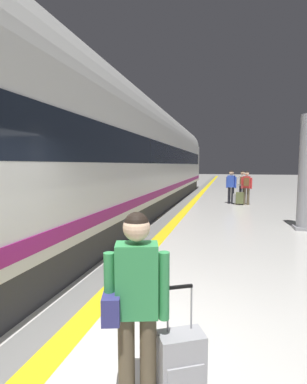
{
  "coord_description": "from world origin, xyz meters",
  "views": [
    {
      "loc": [
        0.97,
        -2.49,
        2.06
      ],
      "look_at": [
        -0.88,
        4.58,
        1.35
      ],
      "focal_mm": 26.46,
      "sensor_mm": 36.0,
      "label": 1
    }
  ],
  "objects_px": {
    "passenger_near": "(231,184)",
    "passenger_mid": "(242,183)",
    "high_speed_train": "(120,153)",
    "passenger_far": "(247,185)",
    "suitcase_far": "(240,198)",
    "duffel_bag_mid": "(236,198)",
    "traveller_foreground": "(135,299)",
    "rolling_suitcase_foreground": "(181,368)",
    "waste_bin": "(307,211)",
    "suitcase_near": "(237,199)",
    "platform_pillar": "(306,175)"
  },
  "relations": [
    {
      "from": "rolling_suitcase_foreground",
      "to": "passenger_near",
      "type": "xyz_separation_m",
      "value": [
        0.54,
        13.15,
        0.66
      ]
    },
    {
      "from": "passenger_mid",
      "to": "waste_bin",
      "type": "relative_size",
      "value": 1.88
    },
    {
      "from": "passenger_near",
      "to": "passenger_mid",
      "type": "distance_m",
      "value": 1.66
    },
    {
      "from": "platform_pillar",
      "to": "waste_bin",
      "type": "xyz_separation_m",
      "value": [
        0.31,
        0.94,
        -1.27
      ]
    },
    {
      "from": "passenger_far",
      "to": "suitcase_far",
      "type": "xyz_separation_m",
      "value": [
        -0.32,
        -0.11,
        -0.67
      ]
    },
    {
      "from": "high_speed_train",
      "to": "traveller_foreground",
      "type": "height_order",
      "value": "high_speed_train"
    },
    {
      "from": "rolling_suitcase_foreground",
      "to": "platform_pillar",
      "type": "bearing_deg",
      "value": 70.26
    },
    {
      "from": "traveller_foreground",
      "to": "passenger_far",
      "type": "bearing_deg",
      "value": 82.76
    },
    {
      "from": "high_speed_train",
      "to": "rolling_suitcase_foreground",
      "type": "xyz_separation_m",
      "value": [
        3.58,
        -7.76,
        -2.14
      ]
    },
    {
      "from": "suitcase_far",
      "to": "platform_pillar",
      "type": "xyz_separation_m",
      "value": [
        1.73,
        -5.29,
        1.37
      ]
    },
    {
      "from": "suitcase_near",
      "to": "passenger_mid",
      "type": "xyz_separation_m",
      "value": [
        0.31,
        1.7,
        0.71
      ]
    },
    {
      "from": "platform_pillar",
      "to": "passenger_near",
      "type": "bearing_deg",
      "value": 111.21
    },
    {
      "from": "duffel_bag_mid",
      "to": "passenger_far",
      "type": "height_order",
      "value": "passenger_far"
    },
    {
      "from": "rolling_suitcase_foreground",
      "to": "passenger_far",
      "type": "height_order",
      "value": "passenger_far"
    },
    {
      "from": "passenger_near",
      "to": "suitcase_near",
      "type": "bearing_deg",
      "value": -27.19
    },
    {
      "from": "passenger_far",
      "to": "suitcase_far",
      "type": "height_order",
      "value": "passenger_far"
    },
    {
      "from": "passenger_mid",
      "to": "passenger_far",
      "type": "bearing_deg",
      "value": -85.96
    },
    {
      "from": "high_speed_train",
      "to": "passenger_mid",
      "type": "height_order",
      "value": "high_speed_train"
    },
    {
      "from": "passenger_near",
      "to": "passenger_mid",
      "type": "bearing_deg",
      "value": 67.52
    },
    {
      "from": "rolling_suitcase_foreground",
      "to": "platform_pillar",
      "type": "height_order",
      "value": "platform_pillar"
    },
    {
      "from": "high_speed_train",
      "to": "traveller_foreground",
      "type": "distance_m",
      "value": 8.65
    },
    {
      "from": "high_speed_train",
      "to": "waste_bin",
      "type": "xyz_separation_m",
      "value": [
        6.61,
        0.73,
        -2.05
      ]
    },
    {
      "from": "suitcase_far",
      "to": "passenger_mid",
      "type": "bearing_deg",
      "value": 83.95
    },
    {
      "from": "suitcase_near",
      "to": "waste_bin",
      "type": "xyz_separation_m",
      "value": [
        2.17,
        -4.49,
        0.15
      ]
    },
    {
      "from": "duffel_bag_mid",
      "to": "traveller_foreground",
      "type": "bearing_deg",
      "value": -94.75
    },
    {
      "from": "passenger_far",
      "to": "platform_pillar",
      "type": "relative_size",
      "value": 0.48
    },
    {
      "from": "passenger_near",
      "to": "suitcase_far",
      "type": "xyz_separation_m",
      "value": [
        0.44,
        -0.31,
        -0.67
      ]
    },
    {
      "from": "high_speed_train",
      "to": "passenger_mid",
      "type": "xyz_separation_m",
      "value": [
        4.75,
        6.92,
        -1.49
      ]
    },
    {
      "from": "suitcase_near",
      "to": "passenger_near",
      "type": "bearing_deg",
      "value": 152.81
    },
    {
      "from": "suitcase_near",
      "to": "passenger_far",
      "type": "xyz_separation_m",
      "value": [
        0.43,
        -0.03,
        0.72
      ]
    },
    {
      "from": "traveller_foreground",
      "to": "suitcase_near",
      "type": "xyz_separation_m",
      "value": [
        1.23,
        13.11,
        -0.67
      ]
    },
    {
      "from": "rolling_suitcase_foreground",
      "to": "passenger_far",
      "type": "bearing_deg",
      "value": 84.29
    },
    {
      "from": "passenger_near",
      "to": "suitcase_far",
      "type": "relative_size",
      "value": 1.69
    },
    {
      "from": "high_speed_train",
      "to": "rolling_suitcase_foreground",
      "type": "height_order",
      "value": "high_speed_train"
    },
    {
      "from": "suitcase_near",
      "to": "rolling_suitcase_foreground",
      "type": "bearing_deg",
      "value": -93.79
    },
    {
      "from": "passenger_mid",
      "to": "passenger_near",
      "type": "bearing_deg",
      "value": -112.48
    },
    {
      "from": "platform_pillar",
      "to": "rolling_suitcase_foreground",
      "type": "bearing_deg",
      "value": -109.74
    },
    {
      "from": "suitcase_far",
      "to": "platform_pillar",
      "type": "height_order",
      "value": "platform_pillar"
    },
    {
      "from": "duffel_bag_mid",
      "to": "passenger_mid",
      "type": "bearing_deg",
      "value": 22.95
    },
    {
      "from": "suitcase_near",
      "to": "waste_bin",
      "type": "relative_size",
      "value": 0.61
    },
    {
      "from": "traveller_foreground",
      "to": "waste_bin",
      "type": "bearing_deg",
      "value": 68.52
    },
    {
      "from": "passenger_mid",
      "to": "suitcase_far",
      "type": "height_order",
      "value": "passenger_mid"
    },
    {
      "from": "high_speed_train",
      "to": "waste_bin",
      "type": "distance_m",
      "value": 6.96
    },
    {
      "from": "rolling_suitcase_foreground",
      "to": "suitcase_near",
      "type": "distance_m",
      "value": 13.01
    },
    {
      "from": "passenger_mid",
      "to": "platform_pillar",
      "type": "relative_size",
      "value": 0.48
    },
    {
      "from": "traveller_foreground",
      "to": "platform_pillar",
      "type": "bearing_deg",
      "value": 68.16
    },
    {
      "from": "traveller_foreground",
      "to": "suitcase_far",
      "type": "relative_size",
      "value": 1.62
    },
    {
      "from": "passenger_near",
      "to": "waste_bin",
      "type": "height_order",
      "value": "passenger_near"
    },
    {
      "from": "suitcase_near",
      "to": "passenger_far",
      "type": "relative_size",
      "value": 0.32
    },
    {
      "from": "suitcase_near",
      "to": "waste_bin",
      "type": "distance_m",
      "value": 4.99
    }
  ]
}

